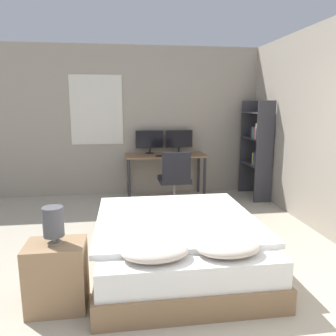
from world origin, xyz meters
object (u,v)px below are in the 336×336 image
(monitor_right, at_px, (179,140))
(office_chair, at_px, (175,184))
(keyboard, at_px, (167,156))
(computer_mouse, at_px, (183,155))
(bed, at_px, (178,243))
(nightstand, at_px, (57,276))
(bookshelf, at_px, (258,145))
(bedside_lamp, at_px, (53,222))
(desk, at_px, (166,160))
(monitor_left, at_px, (150,140))

(monitor_right, height_order, office_chair, monitor_right)
(keyboard, height_order, computer_mouse, computer_mouse)
(bed, bearing_deg, nightstand, -152.68)
(bookshelf, bearing_deg, keyboard, 176.06)
(monitor_right, bearing_deg, bed, -99.85)
(bed, xyz_separation_m, monitor_right, (0.49, 2.81, 0.77))
(bedside_lamp, bearing_deg, computer_mouse, 62.00)
(desk, xyz_separation_m, office_chair, (0.06, -0.66, -0.28))
(monitor_left, bearing_deg, nightstand, -107.18)
(monitor_right, relative_size, office_chair, 0.55)
(bedside_lamp, bearing_deg, bed, 27.32)
(bed, height_order, computer_mouse, computer_mouse)
(bed, relative_size, monitor_right, 3.78)
(nightstand, relative_size, desk, 0.40)
(keyboard, bearing_deg, nightstand, -113.62)
(nightstand, bearing_deg, monitor_left, 72.82)
(monitor_right, distance_m, office_chair, 1.07)
(monitor_left, height_order, keyboard, monitor_left)
(monitor_right, distance_m, computer_mouse, 0.43)
(nightstand, distance_m, office_chair, 2.89)
(monitor_left, xyz_separation_m, keyboard, (0.27, -0.37, -0.23))
(keyboard, distance_m, bookshelf, 1.62)
(bed, xyz_separation_m, nightstand, (-1.10, -0.57, 0.03))
(desk, bearing_deg, nightstand, -112.40)
(office_chair, xyz_separation_m, bookshelf, (1.54, 0.37, 0.57))
(monitor_left, distance_m, computer_mouse, 0.70)
(computer_mouse, bearing_deg, bedside_lamp, -118.00)
(bed, relative_size, keyboard, 4.97)
(computer_mouse, bearing_deg, keyboard, 180.00)
(bedside_lamp, distance_m, desk, 3.46)
(keyboard, distance_m, computer_mouse, 0.28)
(monitor_right, relative_size, bookshelf, 0.29)
(keyboard, relative_size, computer_mouse, 5.55)
(bedside_lamp, xyz_separation_m, monitor_right, (1.59, 3.38, 0.27))
(bedside_lamp, xyz_separation_m, computer_mouse, (1.60, 3.01, 0.05))
(desk, height_order, keyboard, keyboard)
(monitor_right, bearing_deg, desk, -145.48)
(bed, xyz_separation_m, desk, (0.22, 2.63, 0.42))
(monitor_left, relative_size, monitor_right, 1.00)
(bed, height_order, office_chair, office_chair)
(bedside_lamp, bearing_deg, office_chair, 61.45)
(bed, bearing_deg, computer_mouse, 78.40)
(bed, relative_size, office_chair, 2.06)
(bed, xyz_separation_m, monitor_left, (-0.05, 2.81, 0.77))
(computer_mouse, xyz_separation_m, bookshelf, (1.32, -0.11, 0.17))
(keyboard, height_order, bookshelf, bookshelf)
(computer_mouse, height_order, bookshelf, bookshelf)
(bed, distance_m, bedside_lamp, 1.33)
(office_chair, distance_m, bookshelf, 1.68)
(nightstand, xyz_separation_m, bookshelf, (2.92, 2.90, 0.68))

